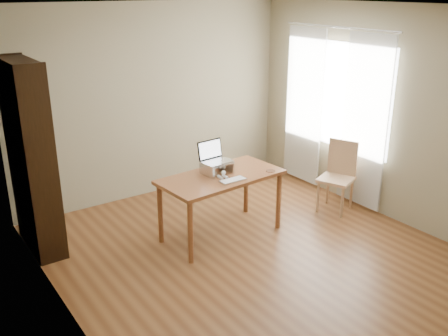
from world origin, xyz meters
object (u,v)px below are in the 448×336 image
Objects in this scene: desk at (221,183)px; chair at (340,174)px; cat at (214,167)px; laptop at (214,156)px; bookshelf at (32,158)px; keyboard at (233,180)px.

desk is 1.70m from chair.
cat is at bearing 145.13° from chair.
laptop is 0.38× the size of chair.
bookshelf is 1.98m from laptop.
keyboard is 0.62× the size of cat.
cat reaches higher than chair.
cat reaches higher than keyboard.
keyboard is at bearing 156.08° from chair.
keyboard is at bearing -77.97° from cat.
cat reaches higher than desk.
bookshelf is at bearing 138.99° from chair.
bookshelf is 4.25× the size of cat.
bookshelf reaches higher than desk.
bookshelf is at bearing 162.83° from cat.
desk is at bearing 148.63° from chair.
bookshelf is 6.09× the size of laptop.
laptop is 0.40m from keyboard.
desk is 1.60× the size of chair.
keyboard is (0.01, -0.22, 0.11)m from desk.
desk is at bearing -94.22° from laptop.
laptop is at bearing 144.10° from chair.
keyboard is (1.81, -1.15, -0.29)m from bookshelf.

